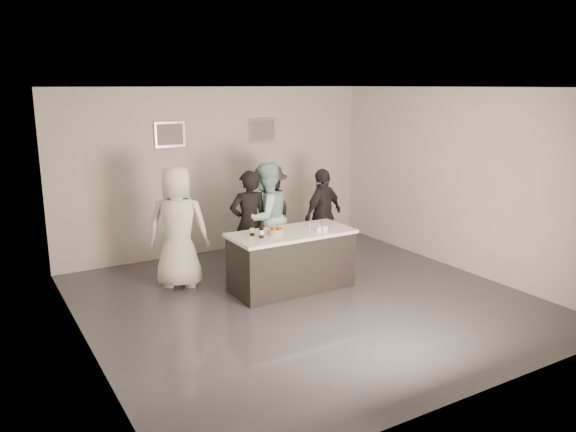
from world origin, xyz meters
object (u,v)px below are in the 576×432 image
object	(u,v)px
beer_bottle_a	(252,227)
person_guest_left	(178,227)
bar_counter	(291,260)
person_main_blue	(266,218)
person_guest_back	(269,213)
person_main_black	(249,224)
person_guest_right	(323,215)
beer_bottle_b	(261,229)
cake	(275,232)

from	to	relation	value
beer_bottle_a	person_guest_left	size ratio (longest dim) A/B	0.14
bar_counter	person_main_blue	bearing A→B (deg)	85.28
person_guest_back	person_main_black	bearing A→B (deg)	10.35
person_guest_right	beer_bottle_a	bearing A→B (deg)	6.35
beer_bottle_a	person_guest_right	world-z (taller)	person_guest_right
bar_counter	person_guest_back	bearing A→B (deg)	74.90
bar_counter	person_main_black	world-z (taller)	person_main_black
bar_counter	person_guest_right	size ratio (longest dim) A/B	1.14
beer_bottle_b	person_main_blue	size ratio (longest dim) A/B	0.14
person_guest_left	person_main_blue	bearing A→B (deg)	-151.59
person_main_blue	person_guest_back	world-z (taller)	person_main_blue
person_guest_right	bar_counter	bearing A→B (deg)	19.13
person_guest_left	cake	bearing A→B (deg)	168.74
bar_counter	person_main_blue	distance (m)	1.04
person_main_blue	bar_counter	bearing A→B (deg)	71.91
cake	beer_bottle_b	xyz separation A→B (m)	(-0.27, -0.07, 0.09)
beer_bottle_b	person_main_black	xyz separation A→B (m)	(0.28, 0.96, -0.16)
cake	person_guest_back	size ratio (longest dim) A/B	0.14
bar_counter	beer_bottle_a	xyz separation A→B (m)	(-0.61, 0.10, 0.58)
bar_counter	beer_bottle_b	distance (m)	0.81
cake	person_guest_right	bearing A→B (deg)	33.31
person_main_black	person_guest_right	distance (m)	1.51
person_guest_left	person_guest_back	bearing A→B (deg)	-137.35
cake	beer_bottle_a	distance (m)	0.35
beer_bottle_b	person_main_blue	xyz separation A→B (m)	(0.63, 1.02, -0.12)
bar_counter	person_guest_left	xyz separation A→B (m)	(-1.41, 0.99, 0.49)
bar_counter	beer_bottle_b	size ratio (longest dim) A/B	7.15
person_main_blue	beer_bottle_a	bearing A→B (deg)	37.47
beer_bottle_a	person_guest_left	world-z (taller)	person_guest_left
beer_bottle_b	person_main_blue	world-z (taller)	person_main_blue
cake	beer_bottle_b	bearing A→B (deg)	-164.80
beer_bottle_a	person_main_blue	size ratio (longest dim) A/B	0.14
bar_counter	person_guest_right	xyz separation A→B (m)	(1.24, 0.98, 0.37)
bar_counter	cake	bearing A→B (deg)	-176.94
bar_counter	person_main_black	bearing A→B (deg)	107.12
person_guest_back	person_main_blue	bearing A→B (deg)	28.44
beer_bottle_a	beer_bottle_b	distance (m)	0.19
beer_bottle_b	person_guest_right	xyz separation A→B (m)	(1.79, 1.07, -0.21)
beer_bottle_b	person_guest_left	xyz separation A→B (m)	(-0.85, 1.08, -0.09)
bar_counter	cake	world-z (taller)	cake
person_main_blue	beer_bottle_b	bearing A→B (deg)	45.02
cake	person_main_blue	distance (m)	1.02
person_main_blue	person_guest_left	bearing A→B (deg)	-15.63
beer_bottle_a	person_main_black	world-z (taller)	person_main_black
beer_bottle_a	person_guest_back	size ratio (longest dim) A/B	0.15
bar_counter	person_main_black	xyz separation A→B (m)	(-0.27, 0.87, 0.42)
person_guest_left	person_guest_back	xyz separation A→B (m)	(1.77, 0.38, -0.07)
bar_counter	cake	size ratio (longest dim) A/B	7.66
cake	person_guest_left	xyz separation A→B (m)	(-1.12, 1.01, -0.00)
person_guest_left	beer_bottle_b	bearing A→B (deg)	158.95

